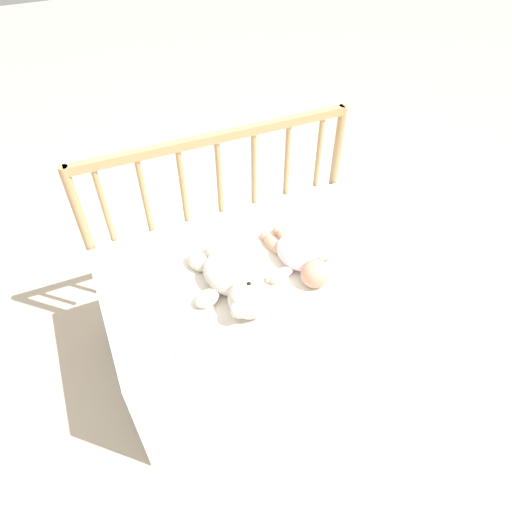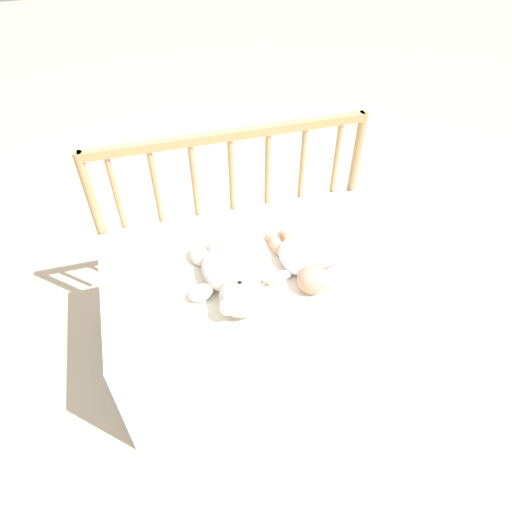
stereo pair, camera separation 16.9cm
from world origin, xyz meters
name	(u,v)px [view 2 (the right image)]	position (x,y,z in m)	size (l,w,h in m)	color
ground_plane	(255,347)	(0.00, 0.00, 0.00)	(12.00, 12.00, 0.00)	#C6B293
crib_mattress	(255,310)	(0.00, 0.00, 0.28)	(1.15, 0.67, 0.55)	silver
crib_rail	(232,191)	(0.00, 0.36, 0.64)	(1.15, 0.04, 0.92)	tan
blanket	(257,273)	(-0.01, -0.05, 0.55)	(0.78, 0.52, 0.01)	silver
teddy_bear	(229,280)	(-0.13, -0.11, 0.61)	(0.30, 0.42, 0.15)	silver
baby	(299,262)	(0.15, -0.07, 0.60)	(0.32, 0.37, 0.11)	white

